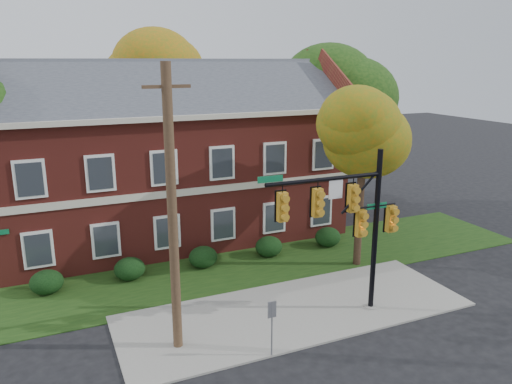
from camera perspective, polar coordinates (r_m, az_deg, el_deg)
name	(u,v)px	position (r m, az deg, el deg)	size (l,w,h in m)	color
ground	(308,323)	(19.75, 5.92, -14.70)	(120.00, 120.00, 0.00)	black
sidewalk	(295,311)	(20.50, 4.51, -13.37)	(14.00, 5.00, 0.08)	gray
grass_strip	(247,265)	(24.58, -1.04, -8.39)	(30.00, 6.00, 0.04)	#193811
apartment_building	(172,148)	(28.03, -9.61, 4.93)	(18.80, 8.80, 9.74)	maroon
hedge_far_left	(47,282)	(23.43, -22.82, -9.48)	(1.40, 1.26, 1.05)	black
hedge_left	(130,269)	(23.65, -14.25, -8.51)	(1.40, 1.26, 1.05)	black
hedge_center	(203,257)	(24.36, -6.07, -7.40)	(1.40, 1.26, 1.05)	black
hedge_right	(269,246)	(25.54, 1.47, -6.25)	(1.40, 1.26, 1.05)	black
hedge_far_right	(328,237)	(27.13, 8.21, -5.12)	(1.40, 1.26, 1.05)	black
tree_near_right	(370,129)	(23.51, 12.88, 7.03)	(4.50, 4.25, 8.58)	black
tree_right_rear	(340,86)	(33.04, 9.53, 11.88)	(6.30, 5.95, 10.62)	black
tree_far_rear	(160,73)	(35.57, -10.96, 13.18)	(6.84, 6.46, 11.52)	black
traffic_signal	(350,217)	(18.98, 10.74, -2.78)	(5.85, 0.52, 6.53)	gray
utility_pole	(172,213)	(16.40, -9.55, -2.38)	(1.51, 0.34, 9.69)	#473321
sign_post	(272,320)	(17.03, 1.83, -14.38)	(0.30, 0.06, 2.06)	slate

